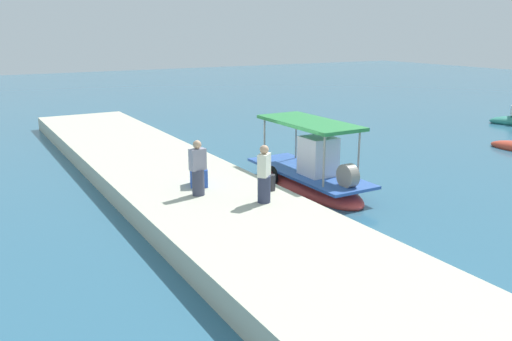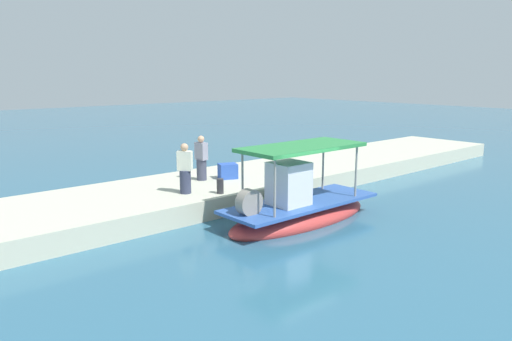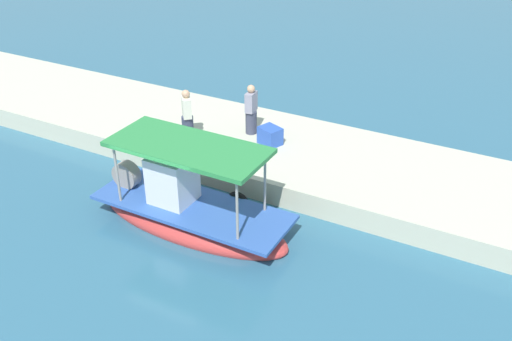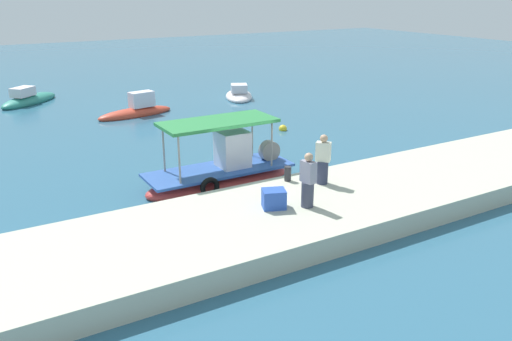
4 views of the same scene
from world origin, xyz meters
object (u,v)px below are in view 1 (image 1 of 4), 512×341
(fisherman_by_crate, at_px, (264,177))
(cargo_crate, at_px, (199,177))
(fisherman_near_bollard, at_px, (198,170))
(main_fishing_boat, at_px, (309,177))
(mooring_bollard, at_px, (272,183))

(fisherman_by_crate, height_order, cargo_crate, fisherman_by_crate)
(fisherman_near_bollard, height_order, fisherman_by_crate, fisherman_by_crate)
(main_fishing_boat, height_order, fisherman_by_crate, main_fishing_boat)
(main_fishing_boat, bearing_deg, mooring_bollard, -61.22)
(fisherman_by_crate, bearing_deg, mooring_bollard, 137.35)
(fisherman_by_crate, relative_size, cargo_crate, 2.50)
(cargo_crate, bearing_deg, fisherman_by_crate, 20.45)
(mooring_bollard, distance_m, cargo_crate, 2.44)
(fisherman_near_bollard, xyz_separation_m, cargo_crate, (-0.94, 0.43, -0.49))
(fisherman_by_crate, xyz_separation_m, cargo_crate, (-2.56, -0.96, -0.49))
(main_fishing_boat, height_order, cargo_crate, main_fishing_boat)
(mooring_bollard, relative_size, cargo_crate, 0.75)
(main_fishing_boat, height_order, mooring_bollard, main_fishing_boat)
(fisherman_by_crate, distance_m, mooring_bollard, 1.31)
(main_fishing_boat, distance_m, mooring_bollard, 2.84)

